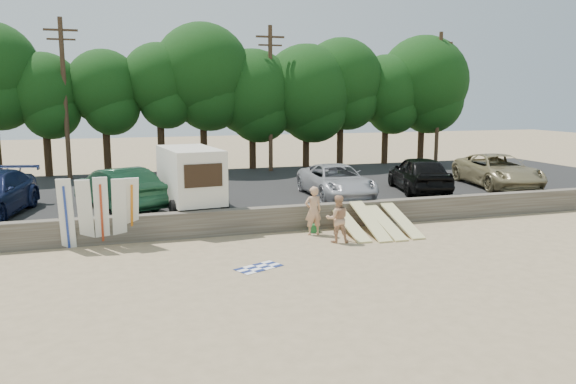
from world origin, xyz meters
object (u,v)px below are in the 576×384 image
Objects in this scene: car_2 at (336,181)px; cooler at (314,228)px; car_1 at (118,188)px; car_3 at (419,174)px; beachgoer_a at (313,211)px; beachgoer_b at (338,219)px; car_4 at (498,171)px; box_trailer at (190,175)px.

car_2 is 14.41× the size of cooler.
car_1 is 1.00× the size of car_3.
beachgoer_a is 1.08× the size of beachgoer_b.
car_4 is 15.93× the size of cooler.
car_1 is at bearing -31.93° from beachgoer_a.
car_3 is 0.87× the size of car_4.
car_1 is 8.41m from cooler.
car_4 is at bearing -2.71° from box_trailer.
car_1 reaches higher than beachgoer_b.
cooler is (-11.70, -4.00, -1.38)m from car_4.
beachgoer_b is (0.47, -1.36, -0.07)m from beachgoer_a.
car_1 is 13.82× the size of cooler.
car_2 is at bearing -166.89° from car_4.
cooler is (7.39, -3.77, -1.41)m from car_1.
box_trailer is at bearing -165.44° from car_4.
car_4 is 3.15× the size of beachgoer_a.
car_1 reaches higher than cooler.
box_trailer is 6.95m from car_2.
beachgoer_a is at bearing -109.59° from cooler.
cooler is at bearing -39.23° from box_trailer.
box_trailer is at bearing -38.80° from beachgoer_a.
box_trailer reaches higher than car_3.
box_trailer is at bearing 152.54° from cooler.
beachgoer_a is 0.89m from cooler.
car_1 is 2.73× the size of beachgoer_a.
beachgoer_a is at bearing -43.39° from box_trailer.
car_4 reaches higher than beachgoer_b.
car_3 is at bearing 33.93° from cooler.
beachgoer_a reaches higher than cooler.
car_3 is 2.96× the size of beachgoer_b.
cooler is (-6.94, -3.84, -1.44)m from car_3.
box_trailer reaches higher than beachgoer_a.
box_trailer is 11.15× the size of cooler.
car_4 is at bearing 23.84° from cooler.
car_1 is at bearing -168.82° from car_4.
beachgoer_a is (-2.57, -3.93, -0.50)m from car_2.
beachgoer_b is 4.68× the size of cooler.
car_3 reaches higher than beachgoer_a.
car_2 is (9.79, -0.20, -0.10)m from car_1.
beachgoer_b is (-6.64, -5.56, -0.71)m from car_3.
box_trailer is 0.77× the size of car_2.
beachgoer_a is at bearing -120.78° from car_2.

